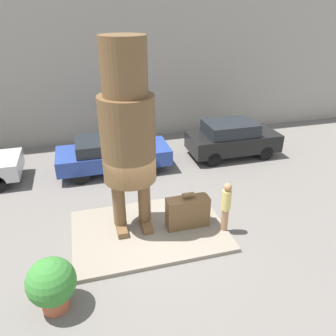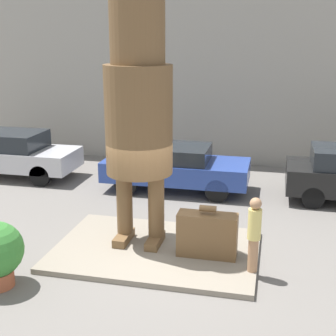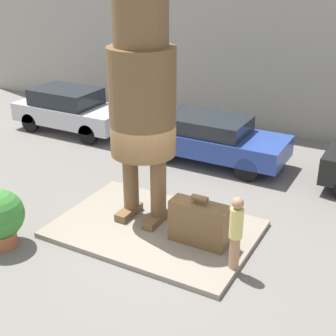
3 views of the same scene
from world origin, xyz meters
name	(u,v)px [view 1 (image 1 of 3)]	position (x,y,z in m)	size (l,w,h in m)	color
ground_plane	(149,232)	(0.00, 0.00, 0.00)	(60.00, 60.00, 0.00)	slate
pedestal	(149,231)	(0.00, 0.00, 0.06)	(4.61, 3.16, 0.12)	gray
building_backdrop	(109,58)	(0.00, 8.31, 4.00)	(28.00, 0.60, 8.00)	gray
statue_figure	(127,127)	(-0.45, 0.29, 3.36)	(1.50, 1.50, 5.54)	brown
giant_suitcase	(188,212)	(1.19, -0.12, 0.62)	(1.31, 0.46, 1.17)	brown
tourist	(226,205)	(2.21, -0.61, 1.00)	(0.27, 0.27, 1.60)	#A87A56
parked_car_blue	(112,153)	(-0.55, 4.49, 0.80)	(4.58, 1.84, 1.45)	#284293
parked_car_black	(232,138)	(4.88, 4.59, 0.85)	(4.04, 1.85, 1.63)	black
planter_pot	(52,284)	(-2.68, -2.15, 0.74)	(1.10, 1.10, 1.35)	#AD5638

